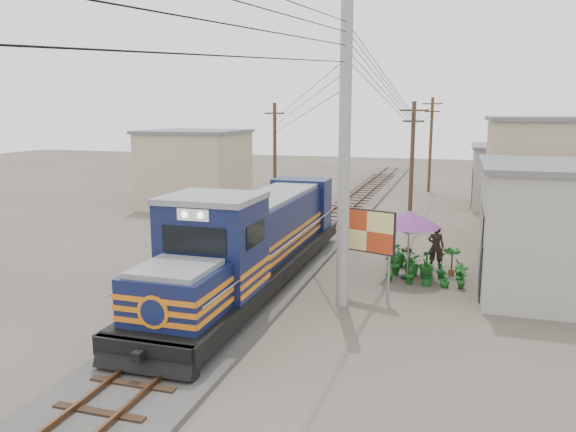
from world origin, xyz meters
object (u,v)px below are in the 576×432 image
(billboard, at_px, (367,234))
(vendor, at_px, (436,247))
(market_umbrella, at_px, (409,219))
(locomotive, at_px, (254,243))

(billboard, distance_m, vendor, 5.37)
(market_umbrella, xyz_separation_m, vendor, (0.98, 1.81, -1.45))
(vendor, bearing_deg, locomotive, 39.74)
(locomotive, relative_size, market_umbrella, 5.20)
(locomotive, bearing_deg, vendor, 36.33)
(market_umbrella, height_order, vendor, market_umbrella)
(locomotive, xyz_separation_m, vendor, (6.33, 4.65, -0.76))
(billboard, relative_size, market_umbrella, 1.07)
(locomotive, bearing_deg, billboard, -0.75)
(market_umbrella, bearing_deg, vendor, 61.63)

